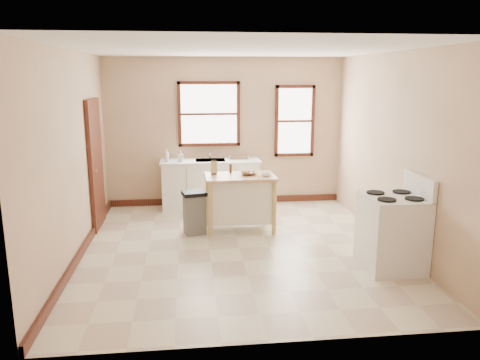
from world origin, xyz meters
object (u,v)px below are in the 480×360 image
(soap_bottle_a, at_px, (167,155))
(bowl_b, at_px, (251,174))
(soap_bottle_b, at_px, (181,156))
(bowl_a, at_px, (246,174))
(knife_block, at_px, (214,168))
(bowl_c, at_px, (266,175))
(dish_rack, at_px, (238,157))
(trash_bin, at_px, (194,213))
(gas_stove, at_px, (392,222))
(kitchen_island, at_px, (240,203))
(pepper_grinder, at_px, (231,168))

(soap_bottle_a, xyz_separation_m, bowl_b, (1.39, -1.25, -0.11))
(soap_bottle_b, xyz_separation_m, bowl_a, (1.06, -1.27, -0.09))
(soap_bottle_a, height_order, knife_block, soap_bottle_a)
(bowl_b, relative_size, bowl_c, 1.09)
(bowl_a, bearing_deg, dish_rack, 89.21)
(trash_bin, relative_size, gas_stove, 0.56)
(bowl_c, height_order, trash_bin, bowl_c)
(dish_rack, distance_m, kitchen_island, 1.48)
(soap_bottle_b, height_order, bowl_a, soap_bottle_b)
(knife_block, relative_size, bowl_b, 1.12)
(dish_rack, distance_m, pepper_grinder, 1.19)
(soap_bottle_a, bearing_deg, kitchen_island, -38.75)
(soap_bottle_a, xyz_separation_m, soap_bottle_b, (0.25, 0.01, -0.02))
(knife_block, distance_m, trash_bin, 0.79)
(dish_rack, height_order, bowl_c, dish_rack)
(trash_bin, bearing_deg, pepper_grinder, 16.91)
(soap_bottle_b, bearing_deg, gas_stove, -44.02)
(knife_block, xyz_separation_m, trash_bin, (-0.33, -0.28, -0.66))
(soap_bottle_a, bearing_deg, trash_bin, -63.76)
(soap_bottle_a, height_order, gas_stove, gas_stove)
(soap_bottle_b, relative_size, trash_bin, 0.28)
(pepper_grinder, xyz_separation_m, bowl_c, (0.53, -0.32, -0.05))
(soap_bottle_a, height_order, pepper_grinder, soap_bottle_a)
(bowl_a, distance_m, bowl_c, 0.32)
(kitchen_island, xyz_separation_m, pepper_grinder, (-0.13, 0.22, 0.53))
(knife_block, bearing_deg, bowl_b, -10.58)
(soap_bottle_b, xyz_separation_m, bowl_c, (1.36, -1.38, -0.09))
(bowl_c, bearing_deg, gas_stove, -50.11)
(bowl_a, bearing_deg, bowl_c, -19.35)
(pepper_grinder, bearing_deg, bowl_b, -33.05)
(bowl_c, bearing_deg, kitchen_island, 166.35)
(kitchen_island, bearing_deg, bowl_a, 3.72)
(pepper_grinder, relative_size, trash_bin, 0.22)
(knife_block, xyz_separation_m, bowl_a, (0.51, -0.15, -0.08))
(kitchen_island, height_order, bowl_c, bowl_c)
(trash_bin, bearing_deg, soap_bottle_a, 95.77)
(dish_rack, height_order, trash_bin, dish_rack)
(dish_rack, xyz_separation_m, bowl_c, (0.28, -1.48, -0.04))
(dish_rack, bearing_deg, soap_bottle_b, -166.36)
(soap_bottle_a, distance_m, bowl_c, 2.11)
(bowl_c, bearing_deg, soap_bottle_b, 134.59)
(pepper_grinder, bearing_deg, kitchen_island, -59.53)
(trash_bin, bearing_deg, kitchen_island, -3.26)
(trash_bin, xyz_separation_m, gas_stove, (2.52, -1.62, 0.27))
(pepper_grinder, bearing_deg, knife_block, -166.37)
(knife_block, distance_m, bowl_b, 0.61)
(bowl_c, bearing_deg, bowl_a, 160.65)
(soap_bottle_a, xyz_separation_m, knife_block, (0.80, -1.11, -0.03))
(soap_bottle_b, distance_m, bowl_c, 1.94)
(knife_block, bearing_deg, kitchen_island, -18.37)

